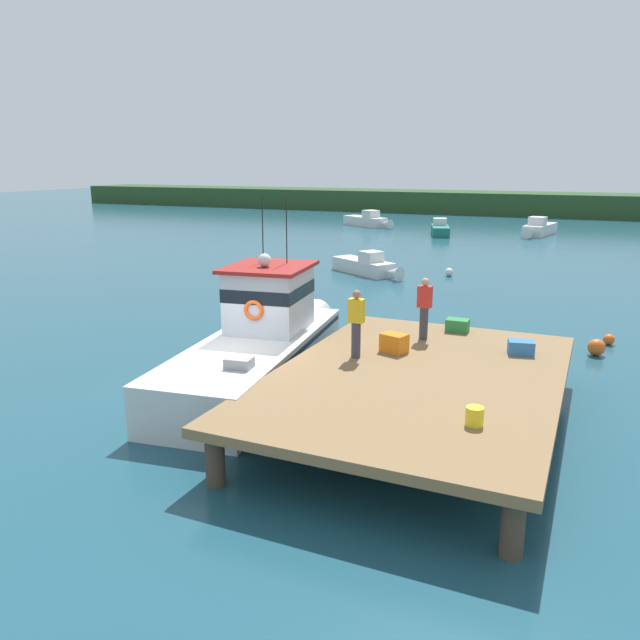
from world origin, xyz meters
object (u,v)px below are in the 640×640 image
at_px(crate_stack_near_edge, 457,325).
at_px(mooring_buoy_spare_mooring, 449,272).
at_px(bait_bucket, 475,416).
at_px(deckhand_further_back, 424,307).
at_px(main_fishing_boat, 262,342).
at_px(crate_stack_mid_dock, 521,347).
at_px(deckhand_by_the_boat, 356,322).
at_px(mooring_buoy_channel_marker, 609,339).
at_px(mooring_buoy_inshore, 596,347).
at_px(moored_boat_off_the_point, 368,221).
at_px(moored_boat_far_right, 367,266).
at_px(crate_single_far, 394,343).
at_px(moored_boat_far_left, 538,229).
at_px(moored_boat_mid_harbor, 440,229).

height_order(crate_stack_near_edge, mooring_buoy_spare_mooring, crate_stack_near_edge).
relative_size(bait_bucket, deckhand_further_back, 0.21).
bearing_deg(main_fishing_boat, crate_stack_mid_dock, 9.40).
distance_m(deckhand_by_the_boat, mooring_buoy_channel_marker, 10.05).
xyz_separation_m(bait_bucket, mooring_buoy_channel_marker, (2.31, 10.97, -1.19)).
height_order(crate_stack_mid_dock, mooring_buoy_inshore, crate_stack_mid_dock).
xyz_separation_m(deckhand_further_back, moored_boat_off_the_point, (-15.54, 38.89, -1.54)).
xyz_separation_m(main_fishing_boat, mooring_buoy_spare_mooring, (1.13, 17.67, -0.80)).
distance_m(crate_stack_near_edge, moored_boat_far_right, 15.98).
relative_size(crate_stack_mid_dock, deckhand_further_back, 0.37).
relative_size(deckhand_further_back, moored_boat_far_right, 0.35).
bearing_deg(crate_stack_near_edge, mooring_buoy_channel_marker, 50.60).
xyz_separation_m(moored_boat_far_right, mooring_buoy_channel_marker, (11.60, -9.21, -0.25)).
distance_m(crate_single_far, moored_boat_far_left, 39.02).
height_order(bait_bucket, moored_boat_off_the_point, bait_bucket).
xyz_separation_m(deckhand_further_back, mooring_buoy_channel_marker, (4.58, 5.92, -1.88)).
relative_size(main_fishing_boat, deckhand_by_the_boat, 6.11).
bearing_deg(moored_boat_off_the_point, crate_stack_mid_dock, -65.29).
xyz_separation_m(bait_bucket, moored_boat_off_the_point, (-17.81, 43.93, -0.86)).
height_order(crate_stack_mid_dock, moored_boat_far_left, crate_stack_mid_dock).
relative_size(moored_boat_mid_harbor, mooring_buoy_channel_marker, 14.74).
distance_m(main_fishing_boat, deckhand_further_back, 4.42).
height_order(crate_stack_near_edge, deckhand_by_the_boat, deckhand_by_the_boat).
bearing_deg(mooring_buoy_inshore, bait_bucket, -101.53).
bearing_deg(moored_boat_off_the_point, mooring_buoy_channel_marker, -58.61).
bearing_deg(deckhand_by_the_boat, main_fishing_boat, 165.31).
bearing_deg(mooring_buoy_spare_mooring, deckhand_further_back, -79.79).
relative_size(crate_stack_near_edge, deckhand_by_the_boat, 0.37).
height_order(crate_stack_mid_dock, moored_boat_mid_harbor, crate_stack_mid_dock).
bearing_deg(main_fishing_boat, mooring_buoy_channel_marker, 40.28).
distance_m(main_fishing_boat, crate_stack_mid_dock, 6.66).
xyz_separation_m(deckhand_by_the_boat, mooring_buoy_channel_marker, (5.64, 8.11, -1.88)).
relative_size(crate_single_far, moored_boat_far_left, 0.10).
relative_size(main_fishing_boat, moored_boat_far_right, 2.14).
distance_m(moored_boat_far_left, moored_boat_mid_harbor, 7.82).
height_order(crate_single_far, mooring_buoy_channel_marker, crate_single_far).
bearing_deg(mooring_buoy_channel_marker, deckhand_by_the_boat, -124.80).
xyz_separation_m(deckhand_by_the_boat, deckhand_further_back, (1.06, 2.18, 0.00)).
bearing_deg(crate_stack_near_edge, moored_boat_far_right, 118.76).
height_order(bait_bucket, moored_boat_far_right, bait_bucket).
xyz_separation_m(crate_single_far, deckhand_by_the_boat, (-0.70, -0.78, 0.63)).
bearing_deg(deckhand_further_back, crate_single_far, -104.22).
relative_size(crate_single_far, mooring_buoy_spare_mooring, 1.42).
bearing_deg(mooring_buoy_spare_mooring, moored_boat_far_right, -164.46).
height_order(crate_stack_mid_dock, mooring_buoy_channel_marker, crate_stack_mid_dock).
distance_m(crate_stack_mid_dock, crate_stack_near_edge, 2.35).
relative_size(crate_stack_near_edge, bait_bucket, 1.76).
distance_m(bait_bucket, moored_boat_far_left, 42.75).
height_order(main_fishing_boat, moored_boat_far_left, main_fishing_boat).
relative_size(bait_bucket, moored_boat_far_right, 0.07).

